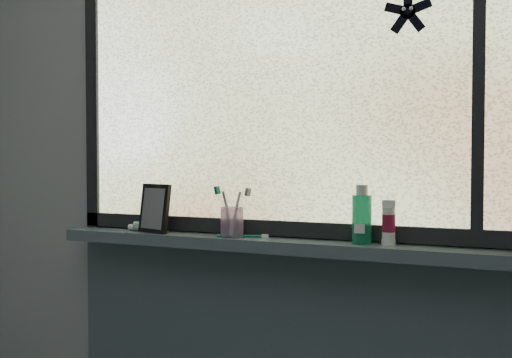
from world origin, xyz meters
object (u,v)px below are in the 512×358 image
object	(u,v)px
vanity_mirror	(155,208)
cream_tube	(389,221)
toothbrush_cup	(232,222)
mouthwash_bottle	(362,214)

from	to	relation	value
vanity_mirror	cream_tube	world-z (taller)	vanity_mirror
toothbrush_cup	mouthwash_bottle	bearing A→B (deg)	2.55
mouthwash_bottle	toothbrush_cup	bearing A→B (deg)	-177.45
vanity_mirror	toothbrush_cup	distance (m)	0.31
mouthwash_bottle	cream_tube	bearing A→B (deg)	3.99
vanity_mirror	toothbrush_cup	size ratio (longest dim) A/B	1.72
vanity_mirror	mouthwash_bottle	xyz separation A→B (m)	(0.73, 0.02, 0.00)
vanity_mirror	mouthwash_bottle	size ratio (longest dim) A/B	1.15
vanity_mirror	toothbrush_cup	world-z (taller)	vanity_mirror
vanity_mirror	cream_tube	xyz separation A→B (m)	(0.81, 0.02, -0.01)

